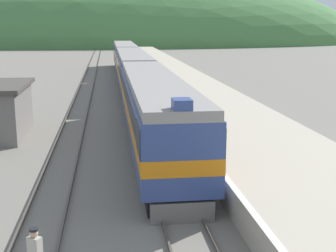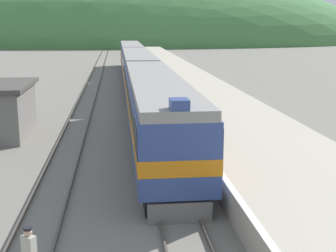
{
  "view_description": "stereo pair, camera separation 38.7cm",
  "coord_description": "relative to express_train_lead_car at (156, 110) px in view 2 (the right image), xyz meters",
  "views": [
    {
      "loc": [
        -2.46,
        3.22,
        6.88
      ],
      "look_at": [
        0.14,
        23.51,
        2.36
      ],
      "focal_mm": 50.0,
      "sensor_mm": 36.0,
      "label": 1
    },
    {
      "loc": [
        -2.07,
        3.18,
        6.88
      ],
      "look_at": [
        0.14,
        23.51,
        2.36
      ],
      "focal_mm": 50.0,
      "sensor_mm": 36.0,
      "label": 2
    }
  ],
  "objects": [
    {
      "name": "platform",
      "position": [
        5.17,
        21.47,
        -1.63
      ],
      "size": [
        6.82,
        140.0,
        1.14
      ],
      "color": "#B2A893",
      "rests_on": "ground"
    },
    {
      "name": "express_train_lead_car",
      "position": [
        0.0,
        0.0,
        0.0
      ],
      "size": [
        2.96,
        21.03,
        4.36
      ],
      "color": "black",
      "rests_on": "ground"
    },
    {
      "name": "track_main",
      "position": [
        0.0,
        41.47,
        -2.11
      ],
      "size": [
        1.52,
        180.0,
        0.16
      ],
      "color": "#4C443D",
      "rests_on": "ground"
    },
    {
      "name": "distant_hills",
      "position": [
        0.0,
        138.96,
        -2.19
      ],
      "size": [
        176.18,
        79.28,
        47.25
      ],
      "color": "#477A42",
      "rests_on": "ground"
    },
    {
      "name": "track_siding",
      "position": [
        -4.88,
        41.47,
        -2.11
      ],
      "size": [
        1.52,
        180.0,
        0.16
      ],
      "color": "#4C443D",
      "rests_on": "ground"
    },
    {
      "name": "carriage_third",
      "position": [
        0.0,
        43.19,
        -0.01
      ],
      "size": [
        2.95,
        20.45,
        4.0
      ],
      "color": "black",
      "rests_on": "ground"
    },
    {
      "name": "carriage_second",
      "position": [
        0.0,
        21.86,
        -0.01
      ],
      "size": [
        2.95,
        20.45,
        4.0
      ],
      "color": "black",
      "rests_on": "ground"
    }
  ]
}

